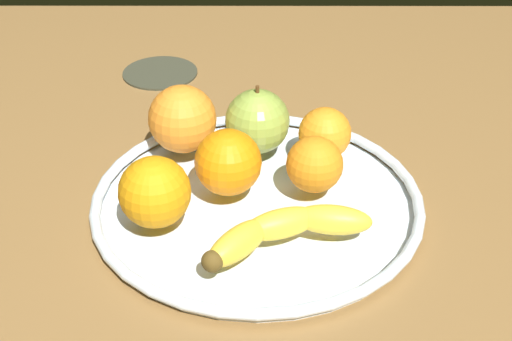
% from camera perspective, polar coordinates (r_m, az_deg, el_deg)
% --- Properties ---
extents(ground_plane, '(1.20, 1.20, 0.04)m').
position_cam_1_polar(ground_plane, '(0.78, -0.00, -4.13)').
color(ground_plane, olive).
extents(fruit_bowl, '(0.36, 0.36, 0.02)m').
position_cam_1_polar(fruit_bowl, '(0.77, -0.00, -2.41)').
color(fruit_bowl, silver).
rests_on(fruit_bowl, ground_plane).
extents(banana, '(0.17, 0.10, 0.03)m').
position_cam_1_polar(banana, '(0.69, 2.00, -4.80)').
color(banana, yellow).
rests_on(banana, fruit_bowl).
extents(apple, '(0.08, 0.08, 0.08)m').
position_cam_1_polar(apple, '(0.82, -0.07, 4.00)').
color(apple, '#8EA941').
rests_on(apple, fruit_bowl).
extents(orange_front_right, '(0.06, 0.06, 0.06)m').
position_cam_1_polar(orange_front_right, '(0.75, 4.65, 0.49)').
color(orange_front_right, orange).
rests_on(orange_front_right, fruit_bowl).
extents(orange_center, '(0.07, 0.07, 0.07)m').
position_cam_1_polar(orange_center, '(0.75, -2.37, 0.67)').
color(orange_center, orange).
rests_on(orange_center, fruit_bowl).
extents(orange_back_left, '(0.07, 0.07, 0.07)m').
position_cam_1_polar(orange_back_left, '(0.71, -8.29, -1.73)').
color(orange_back_left, orange).
rests_on(orange_back_left, fruit_bowl).
extents(orange_back_right, '(0.06, 0.06, 0.06)m').
position_cam_1_polar(orange_back_right, '(0.81, 5.48, 2.99)').
color(orange_back_right, orange).
rests_on(orange_back_right, fruit_bowl).
extents(orange_front_left, '(0.08, 0.08, 0.08)m').
position_cam_1_polar(orange_front_left, '(0.82, -6.06, 4.16)').
color(orange_front_left, orange).
rests_on(orange_front_left, fruit_bowl).
extents(ambient_coaster, '(0.11, 0.11, 0.01)m').
position_cam_1_polar(ambient_coaster, '(1.06, -7.83, 7.90)').
color(ambient_coaster, '#38392A').
rests_on(ambient_coaster, ground_plane).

